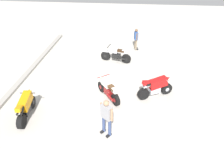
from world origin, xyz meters
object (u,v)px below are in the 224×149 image
object	(u,v)px
motorcycle_red_sportbike	(156,87)
motorcycle_orange_sportbike	(26,106)
motorcycle_silver_cruiser	(116,55)
person_in_gray_shirt	(106,115)
motorcycle_cream_vintage	(108,90)
person_in_blue_shirt	(136,38)

from	to	relation	value
motorcycle_red_sportbike	motorcycle_orange_sportbike	bearing A→B (deg)	174.78
motorcycle_silver_cruiser	person_in_gray_shirt	size ratio (longest dim) A/B	1.21
motorcycle_red_sportbike	motorcycle_cream_vintage	world-z (taller)	motorcycle_red_sportbike
motorcycle_cream_vintage	motorcycle_orange_sportbike	world-z (taller)	motorcycle_orange_sportbike
motorcycle_cream_vintage	person_in_gray_shirt	xyz separation A→B (m)	(-2.43, -0.22, 0.49)
motorcycle_red_sportbike	motorcycle_silver_cruiser	bearing A→B (deg)	97.25
motorcycle_red_sportbike	motorcycle_cream_vintage	size ratio (longest dim) A/B	1.13
person_in_gray_shirt	motorcycle_silver_cruiser	bearing A→B (deg)	-141.50
motorcycle_red_sportbike	motorcycle_cream_vintage	xyz separation A→B (m)	(-0.41, 2.38, -0.11)
motorcycle_orange_sportbike	person_in_gray_shirt	size ratio (longest dim) A/B	1.15
motorcycle_silver_cruiser	person_in_blue_shirt	world-z (taller)	person_in_blue_shirt
motorcycle_orange_sportbike	motorcycle_red_sportbike	bearing A→B (deg)	-75.67
motorcycle_orange_sportbike	person_in_gray_shirt	bearing A→B (deg)	-106.04
motorcycle_cream_vintage	person_in_gray_shirt	world-z (taller)	person_in_gray_shirt
motorcycle_cream_vintage	motorcycle_red_sportbike	bearing A→B (deg)	-118.52
motorcycle_silver_cruiser	person_in_blue_shirt	size ratio (longest dim) A/B	1.30
person_in_gray_shirt	person_in_blue_shirt	xyz separation A→B (m)	(8.73, -1.09, -0.08)
motorcycle_red_sportbike	motorcycle_orange_sportbike	xyz separation A→B (m)	(-2.18, 5.88, 0.00)
motorcycle_orange_sportbike	person_in_blue_shirt	bearing A→B (deg)	-36.81
person_in_blue_shirt	motorcycle_silver_cruiser	bearing A→B (deg)	-132.66
motorcycle_silver_cruiser	motorcycle_red_sportbike	bearing A→B (deg)	135.53
motorcycle_silver_cruiser	person_in_gray_shirt	world-z (taller)	person_in_gray_shirt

